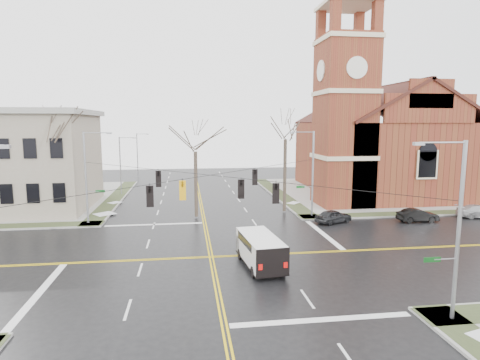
{
  "coord_description": "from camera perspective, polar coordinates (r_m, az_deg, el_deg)",
  "views": [
    {
      "loc": [
        -1.72,
        -29.02,
        9.95
      ],
      "look_at": [
        3.0,
        6.0,
        4.94
      ],
      "focal_mm": 30.0,
      "sensor_mm": 36.0,
      "label": 1
    }
  ],
  "objects": [
    {
      "name": "streetlight_north_b",
      "position": [
        77.73,
        -14.29,
        3.77
      ],
      "size": [
        2.3,
        0.2,
        8.0
      ],
      "color": "gray",
      "rests_on": "ground"
    },
    {
      "name": "parked_car_b",
      "position": [
        44.76,
        23.95,
        -4.61
      ],
      "size": [
        4.06,
        1.42,
        1.34
      ],
      "primitive_type": "imported",
      "rotation": [
        0.0,
        0.0,
        1.57
      ],
      "color": "black",
      "rests_on": "ground"
    },
    {
      "name": "streetlight_north_a",
      "position": [
        57.98,
        -16.52,
        2.3
      ],
      "size": [
        2.3,
        0.2,
        8.0
      ],
      "color": "gray",
      "rests_on": "ground"
    },
    {
      "name": "church",
      "position": [
        59.99,
        18.63,
        6.19
      ],
      "size": [
        24.28,
        27.48,
        27.5
      ],
      "color": "maroon",
      "rests_on": "ground"
    },
    {
      "name": "road_markings",
      "position": [
        30.73,
        -4.13,
        -10.84
      ],
      "size": [
        100.0,
        100.0,
        0.01
      ],
      "color": "gold",
      "rests_on": "ground"
    },
    {
      "name": "ground",
      "position": [
        30.73,
        -4.13,
        -10.85
      ],
      "size": [
        120.0,
        120.0,
        0.0
      ],
      "primitive_type": "plane",
      "color": "black",
      "rests_on": "ground"
    },
    {
      "name": "cargo_van",
      "position": [
        28.55,
        2.77,
        -9.61
      ],
      "size": [
        2.79,
        5.92,
        2.18
      ],
      "rotation": [
        0.0,
        0.0,
        0.1
      ],
      "color": "silver",
      "rests_on": "ground"
    },
    {
      "name": "traffic_signals",
      "position": [
        28.76,
        -4.16,
        -0.96
      ],
      "size": [
        8.21,
        8.26,
        1.3
      ],
      "color": "black",
      "rests_on": "ground"
    },
    {
      "name": "parked_car_c",
      "position": [
        49.75,
        30.93,
        -3.85
      ],
      "size": [
        4.86,
        2.54,
        1.34
      ],
      "primitive_type": "imported",
      "rotation": [
        0.0,
        0.0,
        1.42
      ],
      "color": "#B6B6B9",
      "rests_on": "ground"
    },
    {
      "name": "sidewalks",
      "position": [
        30.7,
        -4.13,
        -10.72
      ],
      "size": [
        80.0,
        80.0,
        0.17
      ],
      "color": "gray",
      "rests_on": "ground"
    },
    {
      "name": "signal_pole_ne",
      "position": [
        42.86,
        10.09,
        1.24
      ],
      "size": [
        2.75,
        0.22,
        9.0
      ],
      "color": "gray",
      "rests_on": "ground"
    },
    {
      "name": "parked_car_a",
      "position": [
        41.6,
        13.15,
        -5.03
      ],
      "size": [
        4.28,
        2.99,
        1.35
      ],
      "primitive_type": "imported",
      "rotation": [
        0.0,
        0.0,
        1.96
      ],
      "color": "black",
      "rests_on": "ground"
    },
    {
      "name": "span_wires",
      "position": [
        29.31,
        -4.25,
        0.69
      ],
      "size": [
        23.02,
        23.02,
        0.03
      ],
      "color": "black",
      "rests_on": "ground"
    },
    {
      "name": "tree_nw_far",
      "position": [
        44.65,
        -24.85,
        5.97
      ],
      "size": [
        4.0,
        4.0,
        12.3
      ],
      "color": "#342921",
      "rests_on": "ground"
    },
    {
      "name": "civic_building_a",
      "position": [
        53.24,
        -30.07,
        2.18
      ],
      "size": [
        18.0,
        14.0,
        11.0
      ],
      "primitive_type": "cube",
      "color": "gray",
      "rests_on": "ground"
    },
    {
      "name": "signal_pole_nw",
      "position": [
        41.94,
        -20.86,
        0.69
      ],
      "size": [
        2.75,
        0.22,
        9.0
      ],
      "color": "gray",
      "rests_on": "ground"
    },
    {
      "name": "signal_pole_se",
      "position": [
        22.41,
        28.34,
        -5.81
      ],
      "size": [
        2.75,
        0.22,
        9.0
      ],
      "color": "gray",
      "rests_on": "ground"
    },
    {
      "name": "tree_nw_near",
      "position": [
        41.91,
        -6.37,
        4.66
      ],
      "size": [
        4.0,
        4.0,
        10.34
      ],
      "color": "#342921",
      "rests_on": "ground"
    },
    {
      "name": "tree_ne",
      "position": [
        44.56,
        6.48,
        6.45
      ],
      "size": [
        4.0,
        4.0,
        12.08
      ],
      "color": "#342921",
      "rests_on": "ground"
    }
  ]
}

